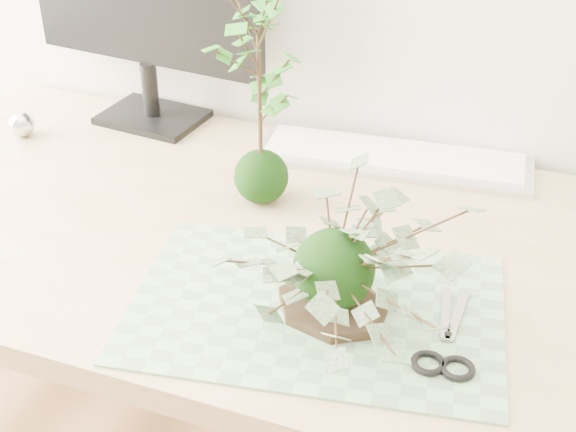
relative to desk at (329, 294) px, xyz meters
The scene contains 8 objects.
desk is the anchor object (origin of this frame).
cutting_mat 0.17m from the desk, 79.79° to the right, with size 0.49×0.32×0.00m, color slate.
stone_dish 0.18m from the desk, 71.42° to the right, with size 0.16×0.16×0.01m, color black.
ivy_kokedama 0.26m from the desk, 71.42° to the right, with size 0.35×0.35×0.21m.
maple_kokedama 0.38m from the desk, 149.01° to the left, with size 0.19×0.19×0.36m.
keyboard 0.30m from the desk, 86.13° to the left, with size 0.49×0.19×0.02m.
foil_ball 0.67m from the desk, 167.34° to the left, with size 0.05×0.05×0.05m, color silver.
scissors 0.29m from the desk, 41.63° to the right, with size 0.08×0.18×0.01m.
Camera 1 is at (0.32, 0.30, 1.41)m, focal length 50.00 mm.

